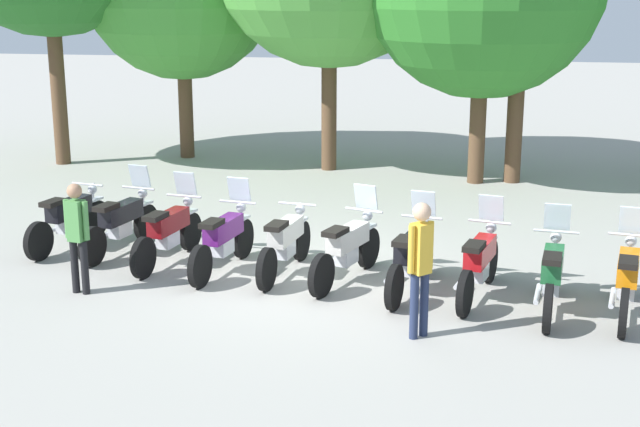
{
  "coord_description": "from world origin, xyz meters",
  "views": [
    {
      "loc": [
        2.32,
        -12.52,
        4.34
      ],
      "look_at": [
        0.0,
        0.5,
        0.9
      ],
      "focal_mm": 49.94,
      "sensor_mm": 36.0,
      "label": 1
    }
  ],
  "objects_px": {
    "person_0": "(421,259)",
    "person_1": "(77,230)",
    "motorcycle_0": "(69,218)",
    "motorcycle_4": "(285,242)",
    "motorcycle_9": "(627,278)",
    "motorcycle_6": "(411,257)",
    "motorcycle_7": "(479,262)",
    "motorcycle_1": "(121,222)",
    "motorcycle_8": "(552,274)",
    "motorcycle_3": "(223,239)",
    "motorcycle_5": "(347,248)",
    "motorcycle_2": "(169,231)"
  },
  "relations": [
    {
      "from": "motorcycle_0",
      "to": "person_1",
      "type": "xyz_separation_m",
      "value": [
        1.17,
        -2.14,
        0.43
      ]
    },
    {
      "from": "motorcycle_6",
      "to": "motorcycle_7",
      "type": "bearing_deg",
      "value": -84.23
    },
    {
      "from": "motorcycle_4",
      "to": "person_1",
      "type": "relative_size",
      "value": 1.35
    },
    {
      "from": "person_0",
      "to": "person_1",
      "type": "height_order",
      "value": "person_0"
    },
    {
      "from": "person_0",
      "to": "motorcycle_2",
      "type": "bearing_deg",
      "value": -167.26
    },
    {
      "from": "motorcycle_1",
      "to": "motorcycle_6",
      "type": "relative_size",
      "value": 1.0
    },
    {
      "from": "motorcycle_0",
      "to": "motorcycle_3",
      "type": "bearing_deg",
      "value": -93.54
    },
    {
      "from": "motorcycle_2",
      "to": "motorcycle_3",
      "type": "distance_m",
      "value": 1.0
    },
    {
      "from": "motorcycle_6",
      "to": "person_0",
      "type": "bearing_deg",
      "value": -160.75
    },
    {
      "from": "motorcycle_1",
      "to": "person_0",
      "type": "height_order",
      "value": "person_0"
    },
    {
      "from": "motorcycle_1",
      "to": "motorcycle_8",
      "type": "xyz_separation_m",
      "value": [
        6.8,
        -1.56,
        0.0
      ]
    },
    {
      "from": "motorcycle_2",
      "to": "person_0",
      "type": "height_order",
      "value": "person_0"
    },
    {
      "from": "person_0",
      "to": "person_1",
      "type": "distance_m",
      "value": 4.97
    },
    {
      "from": "motorcycle_5",
      "to": "motorcycle_8",
      "type": "height_order",
      "value": "same"
    },
    {
      "from": "motorcycle_0",
      "to": "motorcycle_8",
      "type": "xyz_separation_m",
      "value": [
        7.78,
        -1.67,
        0.01
      ]
    },
    {
      "from": "motorcycle_6",
      "to": "person_1",
      "type": "height_order",
      "value": "person_1"
    },
    {
      "from": "motorcycle_4",
      "to": "motorcycle_9",
      "type": "distance_m",
      "value": 4.95
    },
    {
      "from": "motorcycle_4",
      "to": "motorcycle_7",
      "type": "xyz_separation_m",
      "value": [
        2.92,
        -0.55,
        0.01
      ]
    },
    {
      "from": "motorcycle_0",
      "to": "motorcycle_7",
      "type": "height_order",
      "value": "motorcycle_7"
    },
    {
      "from": "motorcycle_2",
      "to": "person_1",
      "type": "bearing_deg",
      "value": 163.36
    },
    {
      "from": "motorcycle_3",
      "to": "motorcycle_8",
      "type": "distance_m",
      "value": 4.94
    },
    {
      "from": "person_1",
      "to": "motorcycle_1",
      "type": "bearing_deg",
      "value": 16.96
    },
    {
      "from": "motorcycle_5",
      "to": "motorcycle_9",
      "type": "bearing_deg",
      "value": -82.68
    },
    {
      "from": "motorcycle_3",
      "to": "person_1",
      "type": "height_order",
      "value": "person_1"
    },
    {
      "from": "motorcycle_7",
      "to": "motorcycle_8",
      "type": "bearing_deg",
      "value": -98.36
    },
    {
      "from": "motorcycle_2",
      "to": "motorcycle_9",
      "type": "height_order",
      "value": "same"
    },
    {
      "from": "motorcycle_0",
      "to": "motorcycle_9",
      "type": "relative_size",
      "value": 1.0
    },
    {
      "from": "motorcycle_1",
      "to": "motorcycle_2",
      "type": "height_order",
      "value": "same"
    },
    {
      "from": "motorcycle_7",
      "to": "person_1",
      "type": "distance_m",
      "value": 5.71
    },
    {
      "from": "motorcycle_2",
      "to": "motorcycle_8",
      "type": "relative_size",
      "value": 1.0
    },
    {
      "from": "motorcycle_2",
      "to": "motorcycle_4",
      "type": "height_order",
      "value": "motorcycle_2"
    },
    {
      "from": "motorcycle_6",
      "to": "motorcycle_9",
      "type": "height_order",
      "value": "same"
    },
    {
      "from": "motorcycle_5",
      "to": "motorcycle_1",
      "type": "bearing_deg",
      "value": 96.58
    },
    {
      "from": "motorcycle_5",
      "to": "person_0",
      "type": "height_order",
      "value": "person_0"
    },
    {
      "from": "motorcycle_5",
      "to": "person_0",
      "type": "xyz_separation_m",
      "value": [
        1.21,
        -2.01,
        0.51
      ]
    },
    {
      "from": "person_0",
      "to": "person_1",
      "type": "relative_size",
      "value": 1.08
    },
    {
      "from": "motorcycle_4",
      "to": "motorcycle_5",
      "type": "relative_size",
      "value": 1.03
    },
    {
      "from": "motorcycle_8",
      "to": "person_1",
      "type": "relative_size",
      "value": 1.35
    },
    {
      "from": "motorcycle_5",
      "to": "motorcycle_9",
      "type": "height_order",
      "value": "same"
    },
    {
      "from": "motorcycle_3",
      "to": "person_1",
      "type": "distance_m",
      "value": 2.25
    },
    {
      "from": "motorcycle_5",
      "to": "motorcycle_3",
      "type": "bearing_deg",
      "value": 104.25
    },
    {
      "from": "motorcycle_4",
      "to": "person_1",
      "type": "xyz_separation_m",
      "value": [
        -2.71,
        -1.38,
        0.43
      ]
    },
    {
      "from": "motorcycle_0",
      "to": "person_0",
      "type": "distance_m",
      "value": 6.76
    },
    {
      "from": "motorcycle_3",
      "to": "motorcycle_7",
      "type": "xyz_separation_m",
      "value": [
        3.89,
        -0.52,
        0.0
      ]
    },
    {
      "from": "motorcycle_0",
      "to": "motorcycle_3",
      "type": "height_order",
      "value": "motorcycle_3"
    },
    {
      "from": "motorcycle_2",
      "to": "motorcycle_1",
      "type": "bearing_deg",
      "value": 75.57
    },
    {
      "from": "motorcycle_9",
      "to": "motorcycle_4",
      "type": "bearing_deg",
      "value": 89.59
    },
    {
      "from": "motorcycle_6",
      "to": "motorcycle_8",
      "type": "distance_m",
      "value": 2.0
    },
    {
      "from": "motorcycle_5",
      "to": "motorcycle_9",
      "type": "distance_m",
      "value": 3.96
    },
    {
      "from": "motorcycle_2",
      "to": "motorcycle_3",
      "type": "height_order",
      "value": "same"
    }
  ]
}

